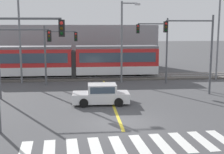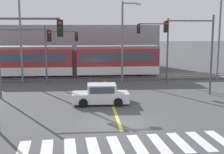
{
  "view_description": "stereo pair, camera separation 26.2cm",
  "coord_description": "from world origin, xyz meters",
  "px_view_note": "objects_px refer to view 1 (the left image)",
  "views": [
    {
      "loc": [
        -2.21,
        -17.93,
        5.79
      ],
      "look_at": [
        0.21,
        7.47,
        1.6
      ],
      "focal_mm": 50.0,
      "sensor_mm": 36.0,
      "label": 1
    },
    {
      "loc": [
        -1.95,
        -17.95,
        5.79
      ],
      "look_at": [
        0.21,
        7.47,
        1.6
      ],
      "focal_mm": 50.0,
      "sensor_mm": 36.0,
      "label": 2
    }
  ],
  "objects_px": {
    "traffic_light_mid_left": "(17,49)",
    "traffic_light_near_left": "(18,53)",
    "traffic_light_mid_right": "(196,43)",
    "street_lamp_west": "(21,29)",
    "sedan_crossing": "(101,95)",
    "traffic_light_far_left": "(56,47)",
    "light_rail_tram": "(74,60)",
    "street_lamp_east": "(220,28)",
    "street_lamp_centre": "(123,37)",
    "traffic_light_far_right": "(157,42)"
  },
  "relations": [
    {
      "from": "traffic_light_mid_left",
      "to": "traffic_light_near_left",
      "type": "bearing_deg",
      "value": -78.03
    },
    {
      "from": "traffic_light_mid_right",
      "to": "street_lamp_west",
      "type": "bearing_deg",
      "value": 156.65
    },
    {
      "from": "sedan_crossing",
      "to": "traffic_light_far_left",
      "type": "xyz_separation_m",
      "value": [
        -3.86,
        8.12,
        3.07
      ]
    },
    {
      "from": "light_rail_tram",
      "to": "sedan_crossing",
      "type": "xyz_separation_m",
      "value": [
        2.29,
        -11.8,
        -1.35
      ]
    },
    {
      "from": "light_rail_tram",
      "to": "sedan_crossing",
      "type": "height_order",
      "value": "light_rail_tram"
    },
    {
      "from": "sedan_crossing",
      "to": "traffic_light_mid_left",
      "type": "height_order",
      "value": "traffic_light_mid_left"
    },
    {
      "from": "traffic_light_mid_left",
      "to": "traffic_light_far_left",
      "type": "bearing_deg",
      "value": 65.37
    },
    {
      "from": "light_rail_tram",
      "to": "traffic_light_near_left",
      "type": "xyz_separation_m",
      "value": [
        -2.45,
        -17.63,
        2.32
      ]
    },
    {
      "from": "traffic_light_far_left",
      "to": "street_lamp_east",
      "type": "height_order",
      "value": "street_lamp_east"
    },
    {
      "from": "traffic_light_far_left",
      "to": "traffic_light_mid_right",
      "type": "relative_size",
      "value": 0.87
    },
    {
      "from": "light_rail_tram",
      "to": "traffic_light_mid_left",
      "type": "relative_size",
      "value": 3.05
    },
    {
      "from": "street_lamp_centre",
      "to": "traffic_light_mid_right",
      "type": "bearing_deg",
      "value": -49.94
    },
    {
      "from": "sedan_crossing",
      "to": "light_rail_tram",
      "type": "bearing_deg",
      "value": 100.96
    },
    {
      "from": "traffic_light_near_left",
      "to": "sedan_crossing",
      "type": "bearing_deg",
      "value": 50.89
    },
    {
      "from": "traffic_light_mid_left",
      "to": "street_lamp_east",
      "type": "relative_size",
      "value": 0.61
    },
    {
      "from": "traffic_light_mid_right",
      "to": "light_rail_tram",
      "type": "bearing_deg",
      "value": 138.55
    },
    {
      "from": "traffic_light_far_right",
      "to": "street_lamp_west",
      "type": "distance_m",
      "value": 13.65
    },
    {
      "from": "light_rail_tram",
      "to": "street_lamp_west",
      "type": "bearing_deg",
      "value": -153.88
    },
    {
      "from": "light_rail_tram",
      "to": "traffic_light_far_left",
      "type": "xyz_separation_m",
      "value": [
        -1.58,
        -3.68,
        1.72
      ]
    },
    {
      "from": "traffic_light_mid_right",
      "to": "street_lamp_east",
      "type": "xyz_separation_m",
      "value": [
        5.03,
        6.61,
        1.16
      ]
    },
    {
      "from": "traffic_light_mid_right",
      "to": "street_lamp_west",
      "type": "relative_size",
      "value": 0.68
    },
    {
      "from": "traffic_light_mid_left",
      "to": "traffic_light_near_left",
      "type": "xyz_separation_m",
      "value": [
        1.75,
        -8.23,
        0.39
      ]
    },
    {
      "from": "traffic_light_near_left",
      "to": "street_lamp_centre",
      "type": "bearing_deg",
      "value": 62.79
    },
    {
      "from": "light_rail_tram",
      "to": "traffic_light_far_left",
      "type": "relative_size",
      "value": 3.18
    },
    {
      "from": "light_rail_tram",
      "to": "sedan_crossing",
      "type": "bearing_deg",
      "value": -79.04
    },
    {
      "from": "light_rail_tram",
      "to": "sedan_crossing",
      "type": "distance_m",
      "value": 12.1
    },
    {
      "from": "sedan_crossing",
      "to": "traffic_light_mid_left",
      "type": "relative_size",
      "value": 0.7
    },
    {
      "from": "light_rail_tram",
      "to": "street_lamp_west",
      "type": "relative_size",
      "value": 1.88
    },
    {
      "from": "street_lamp_east",
      "to": "traffic_light_near_left",
      "type": "bearing_deg",
      "value": -139.95
    },
    {
      "from": "light_rail_tram",
      "to": "street_lamp_centre",
      "type": "bearing_deg",
      "value": -29.54
    },
    {
      "from": "sedan_crossing",
      "to": "traffic_light_mid_left",
      "type": "distance_m",
      "value": 7.65
    },
    {
      "from": "sedan_crossing",
      "to": "traffic_light_far_left",
      "type": "bearing_deg",
      "value": 115.44
    },
    {
      "from": "light_rail_tram",
      "to": "street_lamp_west",
      "type": "distance_m",
      "value": 6.64
    },
    {
      "from": "street_lamp_east",
      "to": "traffic_light_far_left",
      "type": "bearing_deg",
      "value": -176.32
    },
    {
      "from": "traffic_light_far_left",
      "to": "traffic_light_near_left",
      "type": "relative_size",
      "value": 0.86
    },
    {
      "from": "traffic_light_near_left",
      "to": "traffic_light_far_right",
      "type": "bearing_deg",
      "value": 52.11
    },
    {
      "from": "street_lamp_centre",
      "to": "sedan_crossing",
      "type": "bearing_deg",
      "value": -107.68
    },
    {
      "from": "street_lamp_west",
      "to": "street_lamp_centre",
      "type": "distance_m",
      "value": 10.26
    },
    {
      "from": "light_rail_tram",
      "to": "street_lamp_east",
      "type": "xyz_separation_m",
      "value": [
        15.44,
        -2.59,
        3.52
      ]
    },
    {
      "from": "traffic_light_far_right",
      "to": "street_lamp_centre",
      "type": "bearing_deg",
      "value": 167.75
    },
    {
      "from": "traffic_light_mid_right",
      "to": "traffic_light_near_left",
      "type": "relative_size",
      "value": 0.99
    },
    {
      "from": "sedan_crossing",
      "to": "street_lamp_west",
      "type": "relative_size",
      "value": 0.43
    },
    {
      "from": "street_lamp_centre",
      "to": "light_rail_tram",
      "type": "bearing_deg",
      "value": 150.46
    },
    {
      "from": "traffic_light_mid_left",
      "to": "street_lamp_west",
      "type": "distance_m",
      "value": 7.11
    },
    {
      "from": "traffic_light_far_left",
      "to": "traffic_light_mid_right",
      "type": "xyz_separation_m",
      "value": [
        11.99,
        -5.51,
        0.65
      ]
    },
    {
      "from": "traffic_light_far_right",
      "to": "light_rail_tram",
      "type": "bearing_deg",
      "value": 156.78
    },
    {
      "from": "sedan_crossing",
      "to": "street_lamp_centre",
      "type": "xyz_separation_m",
      "value": [
        2.84,
        8.9,
        3.96
      ]
    },
    {
      "from": "street_lamp_west",
      "to": "sedan_crossing",
      "type": "bearing_deg",
      "value": -51.55
    },
    {
      "from": "street_lamp_west",
      "to": "traffic_light_far_right",
      "type": "bearing_deg",
      "value": -4.75
    },
    {
      "from": "sedan_crossing",
      "to": "traffic_light_mid_right",
      "type": "distance_m",
      "value": 9.31
    }
  ]
}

